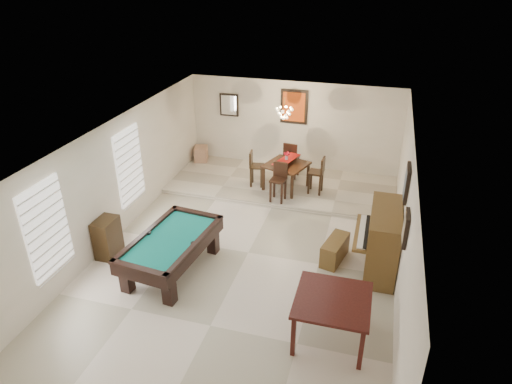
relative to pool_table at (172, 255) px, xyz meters
The scene contains 26 objects.
ground_plane 1.65m from the pool_table, 37.59° to the left, with size 6.00×9.00×0.02m, color beige.
wall_back 5.70m from the pool_table, 76.93° to the left, with size 6.00×0.04×2.60m, color silver.
wall_front 3.86m from the pool_table, 70.13° to the right, with size 6.00×0.04×2.60m, color silver.
wall_left 2.19m from the pool_table, 150.45° to the left, with size 0.04×9.00×2.60m, color silver.
wall_right 4.48m from the pool_table, 12.91° to the left, with size 0.04×9.00×2.60m, color silver.
ceiling 2.75m from the pool_table, 37.59° to the left, with size 6.00×9.00×0.04m, color white.
dining_step 4.43m from the pool_table, 73.26° to the left, with size 6.00×2.50×0.12m, color beige.
window_left_front 2.33m from the pool_table, 144.28° to the right, with size 0.06×1.00×1.70m, color white.
window_left_rear 2.54m from the pool_table, 137.07° to the left, with size 0.06×1.00×1.70m, color white.
pool_table is the anchor object (origin of this frame).
square_table 3.40m from the pool_table, 16.91° to the right, with size 1.18×1.18×0.82m, color black, non-canonical shape.
upright_piano 4.00m from the pool_table, 17.28° to the left, with size 0.88×1.58×1.32m, color brown, non-canonical shape.
piano_bench 3.29m from the pool_table, 21.83° to the left, with size 0.34×0.86×0.48m, color brown.
apothecary_chest 1.51m from the pool_table, behind, with size 0.38×0.56×0.85m, color black.
dining_table 4.21m from the pool_table, 70.29° to the left, with size 0.98×0.98×0.81m, color black, non-canonical shape.
flower_vase 4.26m from the pool_table, 70.29° to the left, with size 0.13×0.13×0.22m, color red, non-canonical shape.
dining_chair_south 3.50m from the pool_table, 66.74° to the left, with size 0.36×0.36×0.98m, color black, non-canonical shape.
dining_chair_north 4.91m from the pool_table, 73.29° to the left, with size 0.38×0.38×1.03m, color black, non-canonical shape.
dining_chair_west 3.98m from the pool_table, 80.80° to the left, with size 0.35×0.35×0.95m, color black, non-canonical shape.
dining_chair_east 4.51m from the pool_table, 60.64° to the left, with size 0.36×0.36×0.98m, color black, non-canonical shape.
corner_bench 5.29m from the pool_table, 105.80° to the left, with size 0.38×0.47×0.42m, color tan.
chandelier 4.74m from the pool_table, 73.07° to the left, with size 0.44×0.44×0.60m, color #FFE5B2, non-canonical shape.
back_painting 5.79m from the pool_table, 76.83° to the left, with size 0.75×0.06×0.95m, color #D84C14.
back_mirror 5.66m from the pool_table, 96.58° to the left, with size 0.55×0.06×0.65m, color white.
right_picture_upper 4.68m from the pool_table, 16.82° to the left, with size 0.06×0.55×0.65m, color slate.
right_picture_lower 4.44m from the pool_table, ahead, with size 0.06×0.45×0.55m, color gray.
Camera 1 is at (2.34, -7.67, 5.57)m, focal length 32.00 mm.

